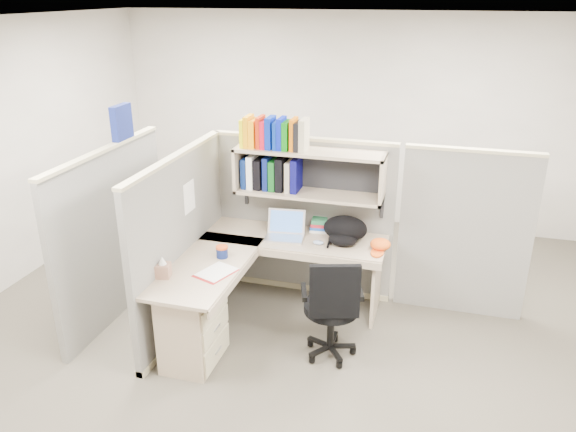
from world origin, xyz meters
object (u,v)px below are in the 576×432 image
(laptop, at_px, (284,226))
(task_chair, at_px, (331,323))
(desk, at_px, (222,302))
(backpack, at_px, (344,231))
(snack_canister, at_px, (222,252))

(laptop, relative_size, task_chair, 0.37)
(desk, distance_m, laptop, 0.96)
(desk, height_order, backpack, backpack)
(laptop, distance_m, snack_canister, 0.68)
(snack_canister, relative_size, task_chair, 0.11)
(desk, height_order, task_chair, task_chair)
(desk, xyz_separation_m, snack_canister, (-0.09, 0.26, 0.35))
(backpack, bearing_deg, snack_canister, -136.63)
(laptop, height_order, backpack, laptop)
(desk, distance_m, task_chair, 0.95)
(task_chair, bearing_deg, backpack, 94.15)
(backpack, distance_m, snack_canister, 1.15)
(desk, distance_m, backpack, 1.30)
(desk, distance_m, snack_canister, 0.45)
(desk, relative_size, task_chair, 1.80)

